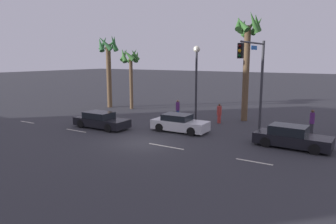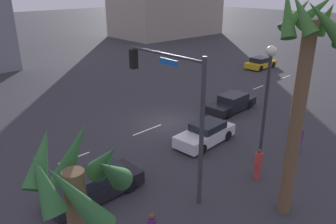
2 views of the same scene
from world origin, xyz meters
TOP-DOWN VIEW (x-y plane):
  - ground_plane at (0.00, 0.00)m, footprint 220.00×220.00m
  - lane_stripe_1 at (-12.54, 0.00)m, footprint 1.80×0.14m
  - lane_stripe_2 at (-6.40, 0.00)m, footprint 2.13×0.14m
  - lane_stripe_3 at (1.77, 0.00)m, footprint 2.59×0.14m
  - lane_stripe_4 at (7.39, 0.00)m, footprint 2.00×0.14m
  - car_0 at (0.43, 4.02)m, footprint 4.34×1.99m
  - car_1 at (-5.50, 1.79)m, footprint 4.66×1.92m
  - car_3 at (8.49, 4.02)m, footprint 4.60×2.04m
  - traffic_signal at (5.39, 6.21)m, footprint 0.41×4.96m
  - streetlamp at (-0.03, 7.63)m, footprint 0.56×0.56m
  - pedestrian_0 at (1.76, 8.54)m, footprint 0.40×0.40m
  - pedestrian_1 at (-2.47, 8.74)m, footprint 0.48×0.48m
  - pedestrian_2 at (9.04, 8.57)m, footprint 0.38×0.38m
  - palm_tree_0 at (3.26, 10.81)m, footprint 2.66×2.69m
  - palm_tree_1 at (-12.25, 10.16)m, footprint 2.42×2.64m
  - palm_tree_2 at (-9.55, 10.63)m, footprint 2.23×2.62m

SIDE VIEW (x-z plane):
  - ground_plane at x=0.00m, z-range 0.00..0.00m
  - lane_stripe_1 at x=-12.54m, z-range 0.00..0.01m
  - lane_stripe_2 at x=-6.40m, z-range 0.00..0.01m
  - lane_stripe_3 at x=1.77m, z-range 0.00..0.01m
  - lane_stripe_4 at x=7.39m, z-range 0.00..0.01m
  - car_1 at x=-5.50m, z-range -0.04..1.23m
  - car_0 at x=0.43m, z-range -0.04..1.28m
  - car_3 at x=8.49m, z-range -0.05..1.32m
  - pedestrian_0 at x=1.76m, z-range 0.03..1.71m
  - pedestrian_1 at x=-2.47m, z-range 0.04..1.72m
  - pedestrian_2 at x=9.04m, z-range 0.05..1.85m
  - streetlamp at x=-0.03m, z-range 1.27..7.79m
  - traffic_signal at x=5.39m, z-range 1.17..7.95m
  - palm_tree_2 at x=-9.55m, z-range 1.84..8.50m
  - palm_tree_1 at x=-12.25m, z-range 1.66..9.69m
  - palm_tree_0 at x=3.26m, z-range 1.92..11.29m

